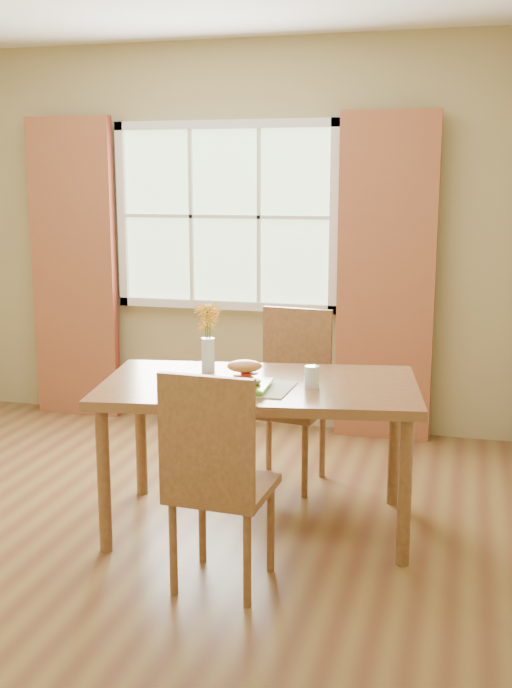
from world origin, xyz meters
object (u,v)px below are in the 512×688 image
Objects in this scene: water_glass at (312,377)px; flower_vase at (208,329)px; chair_near at (216,473)px; croissant_sandwich at (244,374)px; dining_table at (259,398)px; chair_far at (291,388)px.

flower_vase reaches higher than water_glass.
chair_near is at bearing -70.05° from flower_vase.
croissant_sandwich is at bearing 95.84° from chair_near.
water_glass reaches higher than dining_table.
chair_far reaches higher than croissant_sandwich.
croissant_sandwich is at bearing -155.34° from water_glass.
chair_far is at bearing 92.51° from chair_near.
water_glass is 0.65m from flower_vase.
chair_far is (0.01, 1.41, 0.01)m from chair_near.
chair_near is at bearing -99.41° from dining_table.
dining_table is at bearing 174.46° from water_glass.
flower_vase is (-0.33, -0.54, 0.44)m from chair_far.
chair_far reaches higher than water_glass.
chair_near reaches higher than dining_table.
croissant_sandwich is (-0.03, -0.17, 0.16)m from dining_table.
water_glass is (0.30, 0.14, -0.03)m from croissant_sandwich.
dining_table is 0.47m from flower_vase.
chair_far is 0.77m from flower_vase.
croissant_sandwich is at bearing -86.30° from chair_far.
croissant_sandwich is 0.55× the size of flower_vase.
chair_far is (0.01, 0.71, -0.13)m from dining_table.
chair_near is at bearing -103.85° from croissant_sandwich.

